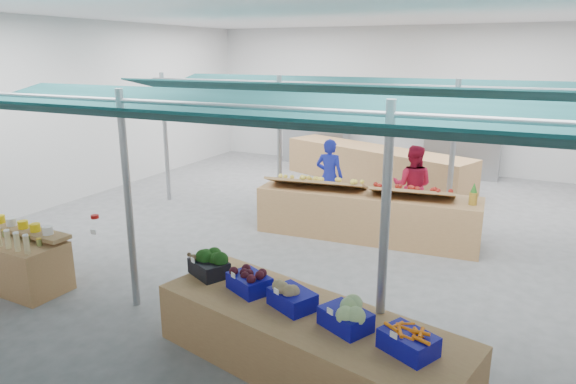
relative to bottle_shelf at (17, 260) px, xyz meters
The scene contains 22 objects.
floor 5.27m from the bottle_shelf, 54.96° to the left, with size 13.00×13.00×0.00m, color #5E5E60.
hall 6.86m from the bottle_shelf, 62.27° to the left, with size 13.00×13.00×13.00m.
pole_grid 4.76m from the bottle_shelf, 34.13° to the left, with size 10.00×4.60×3.00m.
awnings 5.13m from the bottle_shelf, 34.13° to the left, with size 9.50×7.08×0.30m.
back_shelving_left 10.33m from the bottle_shelf, 87.12° to the left, with size 2.00×0.50×2.00m, color #B23F33.
back_shelving_right 11.48m from the bottle_shelf, 64.03° to the left, with size 2.00×0.50×2.00m, color #B23F33.
bottle_shelf is the anchor object (origin of this frame).
veg_counter 4.80m from the bottle_shelf, ahead, with size 3.60×1.20×0.70m, color #9C6E44.
fruit_counter 5.97m from the bottle_shelf, 46.58° to the left, with size 4.15×0.99×0.89m, color #9C6E44.
far_counter 8.97m from the bottle_shelf, 70.23° to the left, with size 5.47×1.09×0.98m, color #9C6E44.
vendor_left 6.18m from the bottle_shelf, 61.88° to the left, with size 0.61×0.40×1.66m, color #1A25AD.
vendor_right 7.21m from the bottle_shelf, 49.13° to the left, with size 0.81×0.63×1.66m, color #AE1533.
crate_broccoli 3.33m from the bottle_shelf, ahead, with size 0.60×0.54×0.35m.
crate_beets 4.00m from the bottle_shelf, ahead, with size 0.60×0.54×0.29m.
crate_celeriac 4.63m from the bottle_shelf, ahead, with size 0.60×0.54×0.31m.
crate_cabbage 5.31m from the bottle_shelf, ahead, with size 0.60×0.54×0.35m.
crate_carrots 5.99m from the bottle_shelf, ahead, with size 0.60×0.54×0.29m.
sparrow 3.16m from the bottle_shelf, ahead, with size 0.12×0.09×0.11m.
pole_ribbon 1.40m from the bottle_shelf, 25.56° to the left, with size 0.12×0.12×0.28m.
apple_heap_yellow 5.26m from the bottle_shelf, 53.16° to the left, with size 1.98×0.95×0.27m.
apple_heap_red 6.59m from the bottle_shelf, 40.96° to the left, with size 1.58×0.90×0.27m.
pineapple 7.44m from the bottle_shelf, 36.11° to the left, with size 0.14×0.14×0.39m.
Camera 1 is at (3.80, -8.99, 3.44)m, focal length 32.00 mm.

